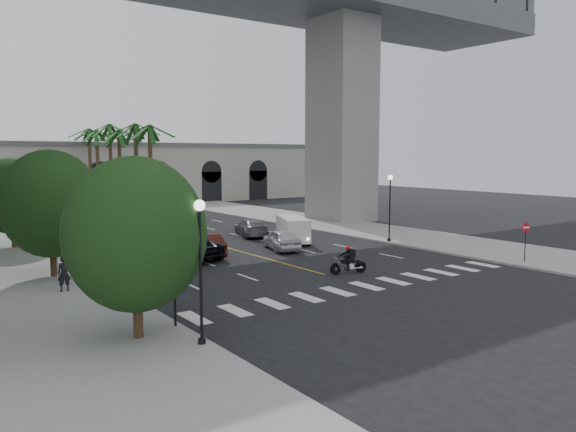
{
  "coord_description": "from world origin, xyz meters",
  "views": [
    {
      "loc": [
        -20.23,
        -22.72,
        6.94
      ],
      "look_at": [
        0.25,
        6.0,
        3.04
      ],
      "focal_mm": 35.0,
      "sensor_mm": 36.0,
      "label": 1
    }
  ],
  "objects_px": {
    "do_not_enter_sign": "(526,234)",
    "car_a": "(282,239)",
    "lamp_post_right": "(390,202)",
    "lamp_post_left_near": "(200,260)",
    "pedestrian_a": "(64,274)",
    "traffic_signal_far": "(137,253)",
    "car_d": "(251,228)",
    "car_e": "(171,233)",
    "traffic_signal_near": "(174,267)",
    "lamp_post_left_far": "(56,211)",
    "motorcycle_rider": "(349,261)",
    "cargo_van": "(293,229)",
    "car_c": "(182,247)",
    "car_b": "(206,245)"
  },
  "relations": [
    {
      "from": "motorcycle_rider",
      "to": "car_a",
      "type": "height_order",
      "value": "motorcycle_rider"
    },
    {
      "from": "car_c",
      "to": "pedestrian_a",
      "type": "xyz_separation_m",
      "value": [
        -8.69,
        -5.17,
        0.18
      ]
    },
    {
      "from": "car_e",
      "to": "do_not_enter_sign",
      "type": "relative_size",
      "value": 1.67
    },
    {
      "from": "lamp_post_left_near",
      "to": "lamp_post_right",
      "type": "bearing_deg",
      "value": 29.69
    },
    {
      "from": "lamp_post_left_far",
      "to": "traffic_signal_far",
      "type": "xyz_separation_m",
      "value": [
        0.1,
        -14.5,
        -0.71
      ]
    },
    {
      "from": "lamp_post_left_near",
      "to": "do_not_enter_sign",
      "type": "relative_size",
      "value": 2.02
    },
    {
      "from": "car_b",
      "to": "car_e",
      "type": "height_order",
      "value": "car_b"
    },
    {
      "from": "pedestrian_a",
      "to": "lamp_post_left_far",
      "type": "bearing_deg",
      "value": 82.56
    },
    {
      "from": "do_not_enter_sign",
      "to": "car_a",
      "type": "bearing_deg",
      "value": 136.7
    },
    {
      "from": "lamp_post_left_near",
      "to": "pedestrian_a",
      "type": "distance_m",
      "value": 11.39
    },
    {
      "from": "car_b",
      "to": "car_e",
      "type": "distance_m",
      "value": 6.96
    },
    {
      "from": "car_b",
      "to": "cargo_van",
      "type": "relative_size",
      "value": 0.93
    },
    {
      "from": "lamp_post_left_near",
      "to": "traffic_signal_far",
      "type": "bearing_deg",
      "value": 89.12
    },
    {
      "from": "lamp_post_left_far",
      "to": "pedestrian_a",
      "type": "relative_size",
      "value": 3.02
    },
    {
      "from": "traffic_signal_near",
      "to": "car_c",
      "type": "height_order",
      "value": "traffic_signal_near"
    },
    {
      "from": "lamp_post_right",
      "to": "do_not_enter_sign",
      "type": "relative_size",
      "value": 2.02
    },
    {
      "from": "motorcycle_rider",
      "to": "car_b",
      "type": "height_order",
      "value": "motorcycle_rider"
    },
    {
      "from": "lamp_post_left_far",
      "to": "car_d",
      "type": "xyz_separation_m",
      "value": [
        16.04,
        1.5,
        -2.49
      ]
    },
    {
      "from": "lamp_post_left_far",
      "to": "car_c",
      "type": "xyz_separation_m",
      "value": [
        6.69,
        -4.83,
        -2.37
      ]
    },
    {
      "from": "car_e",
      "to": "cargo_van",
      "type": "distance_m",
      "value": 9.62
    },
    {
      "from": "car_b",
      "to": "do_not_enter_sign",
      "type": "bearing_deg",
      "value": 149.51
    },
    {
      "from": "traffic_signal_far",
      "to": "car_d",
      "type": "relative_size",
      "value": 0.72
    },
    {
      "from": "do_not_enter_sign",
      "to": "car_c",
      "type": "bearing_deg",
      "value": 151.18
    },
    {
      "from": "lamp_post_right",
      "to": "car_b",
      "type": "bearing_deg",
      "value": 167.09
    },
    {
      "from": "lamp_post_right",
      "to": "do_not_enter_sign",
      "type": "bearing_deg",
      "value": -84.51
    },
    {
      "from": "car_d",
      "to": "lamp_post_left_near",
      "type": "bearing_deg",
      "value": 72.65
    },
    {
      "from": "car_a",
      "to": "do_not_enter_sign",
      "type": "bearing_deg",
      "value": 142.75
    },
    {
      "from": "do_not_enter_sign",
      "to": "car_d",
      "type": "bearing_deg",
      "value": 121.42
    },
    {
      "from": "lamp_post_right",
      "to": "car_b",
      "type": "relative_size",
      "value": 1.14
    },
    {
      "from": "car_d",
      "to": "car_e",
      "type": "height_order",
      "value": "car_e"
    },
    {
      "from": "lamp_post_right",
      "to": "car_a",
      "type": "height_order",
      "value": "lamp_post_right"
    },
    {
      "from": "lamp_post_left_near",
      "to": "pedestrian_a",
      "type": "xyz_separation_m",
      "value": [
        -2.0,
        11.0,
        -2.18
      ]
    },
    {
      "from": "lamp_post_left_near",
      "to": "car_a",
      "type": "distance_m",
      "value": 21.03
    },
    {
      "from": "traffic_signal_far",
      "to": "car_b",
      "type": "relative_size",
      "value": 0.78
    },
    {
      "from": "motorcycle_rider",
      "to": "car_c",
      "type": "distance_m",
      "value": 11.51
    },
    {
      "from": "pedestrian_a",
      "to": "car_a",
      "type": "bearing_deg",
      "value": 18.9
    },
    {
      "from": "lamp_post_left_near",
      "to": "motorcycle_rider",
      "type": "height_order",
      "value": "lamp_post_left_near"
    },
    {
      "from": "car_c",
      "to": "car_b",
      "type": "bearing_deg",
      "value": 170.82
    },
    {
      "from": "traffic_signal_far",
      "to": "do_not_enter_sign",
      "type": "relative_size",
      "value": 1.38
    },
    {
      "from": "traffic_signal_far",
      "to": "car_d",
      "type": "bearing_deg",
      "value": 45.11
    },
    {
      "from": "lamp_post_left_far",
      "to": "lamp_post_right",
      "type": "bearing_deg",
      "value": -19.33
    },
    {
      "from": "motorcycle_rider",
      "to": "car_d",
      "type": "height_order",
      "value": "motorcycle_rider"
    },
    {
      "from": "traffic_signal_far",
      "to": "car_d",
      "type": "height_order",
      "value": "traffic_signal_far"
    },
    {
      "from": "car_c",
      "to": "cargo_van",
      "type": "height_order",
      "value": "cargo_van"
    },
    {
      "from": "car_c",
      "to": "do_not_enter_sign",
      "type": "xyz_separation_m",
      "value": [
        17.15,
        -14.01,
        1.07
      ]
    },
    {
      "from": "lamp_post_left_far",
      "to": "car_a",
      "type": "bearing_deg",
      "value": -21.78
    },
    {
      "from": "lamp_post_right",
      "to": "cargo_van",
      "type": "height_order",
      "value": "lamp_post_right"
    },
    {
      "from": "car_e",
      "to": "traffic_signal_near",
      "type": "bearing_deg",
      "value": 53.64
    },
    {
      "from": "lamp_post_right",
      "to": "lamp_post_left_near",
      "type": "bearing_deg",
      "value": -150.31
    },
    {
      "from": "lamp_post_right",
      "to": "cargo_van",
      "type": "relative_size",
      "value": 1.05
    }
  ]
}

